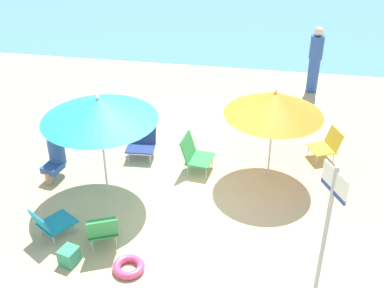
{
  "coord_description": "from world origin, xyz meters",
  "views": [
    {
      "loc": [
        1.37,
        -6.62,
        5.3
      ],
      "look_at": [
        0.08,
        0.9,
        0.7
      ],
      "focal_mm": 46.47,
      "sensor_mm": 36.0,
      "label": 1
    }
  ],
  "objects_px": {
    "beach_chair_b": "(102,229)",
    "beach_chair_e": "(141,141)",
    "beach_chair_c": "(327,144)",
    "person_a": "(315,60)",
    "umbrella_teal": "(99,109)",
    "beach_chair_d": "(51,223)",
    "beach_chair_a": "(194,153)",
    "person_b": "(55,154)",
    "umbrella_orange": "(274,103)",
    "warning_sign": "(328,218)",
    "swim_ring": "(129,267)",
    "beach_bag": "(69,256)"
  },
  "relations": [
    {
      "from": "beach_chair_c",
      "to": "warning_sign",
      "type": "bearing_deg",
      "value": 60.75
    },
    {
      "from": "beach_chair_d",
      "to": "beach_chair_e",
      "type": "xyz_separation_m",
      "value": [
        0.77,
        2.59,
        0.03
      ]
    },
    {
      "from": "beach_chair_a",
      "to": "beach_chair_c",
      "type": "relative_size",
      "value": 1.04
    },
    {
      "from": "beach_chair_c",
      "to": "beach_chair_e",
      "type": "relative_size",
      "value": 1.08
    },
    {
      "from": "beach_chair_b",
      "to": "person_a",
      "type": "xyz_separation_m",
      "value": [
        3.33,
        6.29,
        0.49
      ]
    },
    {
      "from": "beach_chair_a",
      "to": "person_b",
      "type": "xyz_separation_m",
      "value": [
        -2.47,
        -0.63,
        0.11
      ]
    },
    {
      "from": "umbrella_orange",
      "to": "warning_sign",
      "type": "xyz_separation_m",
      "value": [
        0.74,
        -2.84,
        -0.11
      ]
    },
    {
      "from": "umbrella_orange",
      "to": "beach_chair_c",
      "type": "height_order",
      "value": "umbrella_orange"
    },
    {
      "from": "person_a",
      "to": "swim_ring",
      "type": "distance_m",
      "value": 7.32
    },
    {
      "from": "person_b",
      "to": "swim_ring",
      "type": "relative_size",
      "value": 2.04
    },
    {
      "from": "beach_chair_a",
      "to": "beach_chair_b",
      "type": "height_order",
      "value": "beach_chair_a"
    },
    {
      "from": "beach_chair_a",
      "to": "person_b",
      "type": "bearing_deg",
      "value": -158.53
    },
    {
      "from": "umbrella_orange",
      "to": "warning_sign",
      "type": "distance_m",
      "value": 2.94
    },
    {
      "from": "beach_chair_b",
      "to": "beach_chair_c",
      "type": "relative_size",
      "value": 1.04
    },
    {
      "from": "person_a",
      "to": "swim_ring",
      "type": "bearing_deg",
      "value": -14.22
    },
    {
      "from": "beach_chair_d",
      "to": "person_b",
      "type": "relative_size",
      "value": 0.77
    },
    {
      "from": "person_a",
      "to": "swim_ring",
      "type": "xyz_separation_m",
      "value": [
        -2.82,
        -6.71,
        -0.77
      ]
    },
    {
      "from": "person_b",
      "to": "beach_bag",
      "type": "height_order",
      "value": "person_b"
    },
    {
      "from": "umbrella_teal",
      "to": "beach_chair_b",
      "type": "xyz_separation_m",
      "value": [
        0.38,
        -1.34,
        -1.32
      ]
    },
    {
      "from": "beach_chair_d",
      "to": "person_a",
      "type": "bearing_deg",
      "value": -0.98
    },
    {
      "from": "umbrella_teal",
      "to": "beach_chair_e",
      "type": "relative_size",
      "value": 3.08
    },
    {
      "from": "umbrella_orange",
      "to": "beach_chair_a",
      "type": "xyz_separation_m",
      "value": [
        -1.39,
        -0.03,
        -1.14
      ]
    },
    {
      "from": "umbrella_teal",
      "to": "beach_chair_b",
      "type": "relative_size",
      "value": 2.75
    },
    {
      "from": "umbrella_orange",
      "to": "beach_chair_c",
      "type": "bearing_deg",
      "value": 36.7
    },
    {
      "from": "umbrella_orange",
      "to": "beach_chair_d",
      "type": "bearing_deg",
      "value": -144.86
    },
    {
      "from": "person_a",
      "to": "warning_sign",
      "type": "relative_size",
      "value": 0.77
    },
    {
      "from": "umbrella_orange",
      "to": "beach_chair_b",
      "type": "xyz_separation_m",
      "value": [
        -2.41,
        -2.35,
        -1.17
      ]
    },
    {
      "from": "umbrella_teal",
      "to": "person_a",
      "type": "relative_size",
      "value": 1.16
    },
    {
      "from": "person_b",
      "to": "warning_sign",
      "type": "height_order",
      "value": "warning_sign"
    },
    {
      "from": "swim_ring",
      "to": "beach_bag",
      "type": "bearing_deg",
      "value": -179.93
    },
    {
      "from": "beach_chair_e",
      "to": "beach_bag",
      "type": "relative_size",
      "value": 2.38
    },
    {
      "from": "beach_chair_b",
      "to": "beach_chair_d",
      "type": "distance_m",
      "value": 0.86
    },
    {
      "from": "warning_sign",
      "to": "beach_chair_a",
      "type": "bearing_deg",
      "value": 100.09
    },
    {
      "from": "beach_chair_c",
      "to": "beach_bag",
      "type": "distance_m",
      "value": 5.3
    },
    {
      "from": "umbrella_teal",
      "to": "person_a",
      "type": "distance_m",
      "value": 6.24
    },
    {
      "from": "beach_chair_b",
      "to": "person_a",
      "type": "bearing_deg",
      "value": -51.37
    },
    {
      "from": "person_a",
      "to": "beach_bag",
      "type": "xyz_separation_m",
      "value": [
        -3.72,
        -6.71,
        -0.7
      ]
    },
    {
      "from": "beach_chair_a",
      "to": "person_a",
      "type": "xyz_separation_m",
      "value": [
        2.31,
        3.98,
        0.47
      ]
    },
    {
      "from": "beach_chair_d",
      "to": "beach_chair_e",
      "type": "distance_m",
      "value": 2.7
    },
    {
      "from": "person_a",
      "to": "umbrella_teal",
      "type": "bearing_deg",
      "value": -28.27
    },
    {
      "from": "umbrella_teal",
      "to": "beach_chair_e",
      "type": "distance_m",
      "value": 1.89
    },
    {
      "from": "beach_chair_c",
      "to": "warning_sign",
      "type": "relative_size",
      "value": 0.31
    },
    {
      "from": "umbrella_orange",
      "to": "person_b",
      "type": "distance_m",
      "value": 4.04
    },
    {
      "from": "beach_chair_a",
      "to": "person_a",
      "type": "distance_m",
      "value": 4.62
    },
    {
      "from": "person_a",
      "to": "person_b",
      "type": "xyz_separation_m",
      "value": [
        -4.78,
        -4.6,
        -0.35
      ]
    },
    {
      "from": "beach_chair_d",
      "to": "beach_bag",
      "type": "distance_m",
      "value": 0.68
    },
    {
      "from": "person_b",
      "to": "beach_chair_a",
      "type": "bearing_deg",
      "value": 116.73
    },
    {
      "from": "beach_chair_a",
      "to": "umbrella_orange",
      "type": "bearing_deg",
      "value": 8.61
    },
    {
      "from": "beach_chair_b",
      "to": "beach_chair_e",
      "type": "relative_size",
      "value": 1.12
    },
    {
      "from": "beach_chair_e",
      "to": "person_a",
      "type": "xyz_separation_m",
      "value": [
        3.42,
        3.65,
        0.51
      ]
    }
  ]
}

